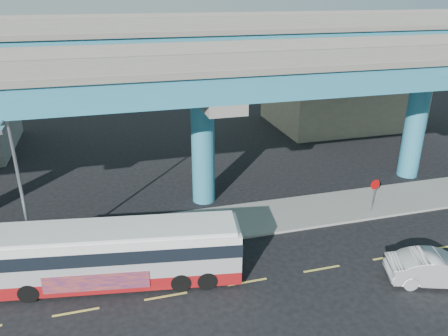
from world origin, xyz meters
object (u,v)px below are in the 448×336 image
object	(u,v)px
sedan	(437,269)
street_lamp	(15,174)
transit_bus	(120,252)
stop_sign	(374,189)

from	to	relation	value
sedan	street_lamp	xyz separation A→B (m)	(-18.94, 6.17, 4.60)
transit_bus	sedan	bearing A→B (deg)	-6.89
transit_bus	sedan	world-z (taller)	transit_bus
street_lamp	stop_sign	size ratio (longest dim) A/B	3.59
transit_bus	sedan	distance (m)	15.29
sedan	street_lamp	world-z (taller)	street_lamp
transit_bus	sedan	size ratio (longest dim) A/B	2.38
transit_bus	sedan	xyz separation A→B (m)	(14.67, -4.22, -0.85)
stop_sign	transit_bus	bearing A→B (deg)	-153.08
sedan	stop_sign	bearing A→B (deg)	10.95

